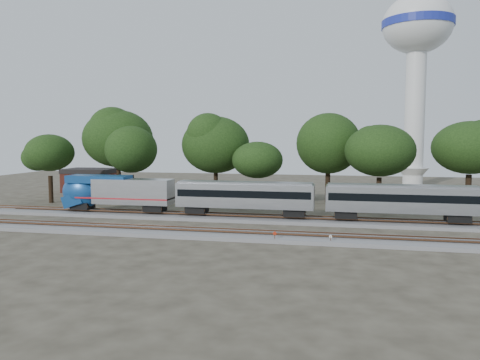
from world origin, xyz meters
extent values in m
plane|color=#383328|center=(0.00, 0.00, 0.00)|extent=(160.00, 160.00, 0.00)
cube|color=slate|center=(0.00, 6.00, 0.20)|extent=(160.00, 5.00, 0.40)
cube|color=brown|center=(0.00, 5.28, 0.66)|extent=(160.00, 0.08, 0.15)
cube|color=brown|center=(0.00, 6.72, 0.66)|extent=(160.00, 0.08, 0.15)
cube|color=slate|center=(0.00, -4.00, 0.20)|extent=(160.00, 5.00, 0.40)
cube|color=brown|center=(0.00, -4.72, 0.66)|extent=(160.00, 0.08, 0.15)
cube|color=brown|center=(0.00, -3.28, 0.66)|extent=(160.00, 0.08, 0.15)
cube|color=silver|center=(-15.63, 6.00, 3.25)|extent=(10.47, 2.96, 3.26)
ellipsoid|color=navy|center=(-23.14, 6.00, 3.00)|extent=(5.33, 3.08, 4.54)
cube|color=navy|center=(-20.47, 6.00, 4.78)|extent=(8.40, 2.90, 0.99)
cube|color=black|center=(-22.65, 6.00, 3.99)|extent=(0.44, 2.27, 1.29)
cube|color=#AD1A22|center=(-16.82, 6.00, 2.41)|extent=(12.84, 3.00, 0.18)
cube|color=black|center=(-22.99, 6.00, 1.17)|extent=(2.57, 2.17, 0.89)
cube|color=black|center=(-12.62, 6.00, 1.17)|extent=(2.57, 2.17, 0.89)
cube|color=silver|center=(-0.70, 6.00, 3.10)|extent=(17.19, 2.96, 2.96)
cube|color=black|center=(-0.70, 6.00, 3.40)|extent=(16.60, 3.01, 0.89)
cube|color=gray|center=(-0.70, 6.00, 4.63)|extent=(16.79, 2.37, 0.35)
cube|color=black|center=(-6.93, 6.00, 1.17)|extent=(2.57, 2.17, 0.89)
cube|color=black|center=(5.52, 6.00, 1.17)|extent=(2.57, 2.17, 0.89)
cube|color=silver|center=(17.88, 6.00, 3.10)|extent=(17.19, 2.96, 2.96)
cube|color=black|center=(17.88, 6.00, 3.40)|extent=(16.60, 3.01, 0.89)
cube|color=gray|center=(17.88, 6.00, 4.63)|extent=(16.79, 2.37, 0.35)
cube|color=black|center=(11.65, 6.00, 1.17)|extent=(2.57, 2.17, 0.89)
cube|color=black|center=(24.10, 6.00, 1.17)|extent=(2.57, 2.17, 0.89)
cylinder|color=#512D19|center=(4.70, -5.94, 0.49)|extent=(0.06, 0.06, 0.97)
cylinder|color=red|center=(4.70, -5.94, 0.92)|extent=(0.35, 0.05, 0.35)
cylinder|color=#512D19|center=(10.07, -5.71, 0.42)|extent=(0.06, 0.06, 0.85)
cylinder|color=silver|center=(10.07, -5.71, 0.80)|extent=(0.29, 0.13, 0.30)
cube|color=#512D19|center=(5.57, -5.62, 0.15)|extent=(0.52, 0.34, 0.30)
cylinder|color=silver|center=(25.98, 52.46, 14.07)|extent=(4.02, 4.02, 28.15)
cone|color=silver|center=(25.98, 52.46, 2.01)|extent=(6.43, 6.43, 4.02)
ellipsoid|color=silver|center=(25.98, 52.46, 33.43)|extent=(14.07, 14.07, 11.96)
cylinder|color=#1C299C|center=(25.98, 52.46, 33.43)|extent=(14.24, 14.24, 1.61)
cube|color=brown|center=(-35.60, 30.28, 1.80)|extent=(9.28, 6.70, 3.61)
cube|color=black|center=(-35.60, 30.28, 4.01)|extent=(9.49, 6.91, 0.81)
cylinder|color=black|center=(-33.86, 15.10, 2.13)|extent=(0.70, 0.70, 4.26)
ellipsoid|color=black|center=(-33.86, 15.10, 7.92)|extent=(8.04, 8.04, 6.84)
cylinder|color=black|center=(-24.30, 19.39, 2.73)|extent=(0.70, 0.70, 5.45)
ellipsoid|color=black|center=(-24.30, 19.39, 10.13)|extent=(10.28, 10.28, 8.74)
cylinder|color=black|center=(-20.34, 15.80, 2.28)|extent=(0.70, 0.70, 4.57)
ellipsoid|color=black|center=(-20.34, 15.80, 8.49)|extent=(8.62, 8.62, 7.32)
cylinder|color=black|center=(-7.97, 19.37, 2.47)|extent=(0.70, 0.70, 4.94)
ellipsoid|color=black|center=(-7.97, 19.37, 9.17)|extent=(9.31, 9.31, 7.91)
cylinder|color=black|center=(-0.82, 16.08, 1.90)|extent=(0.70, 0.70, 3.80)
ellipsoid|color=black|center=(-0.82, 16.08, 7.06)|extent=(7.17, 7.17, 6.09)
cylinder|color=black|center=(9.05, 25.03, 2.52)|extent=(0.70, 0.70, 5.05)
ellipsoid|color=black|center=(9.05, 25.03, 9.38)|extent=(9.52, 9.52, 8.09)
cylinder|color=black|center=(16.46, 19.09, 2.27)|extent=(0.70, 0.70, 4.54)
ellipsoid|color=black|center=(16.46, 19.09, 8.43)|extent=(8.56, 8.56, 7.27)
cylinder|color=black|center=(29.93, 25.03, 2.37)|extent=(0.70, 0.70, 4.74)
ellipsoid|color=black|center=(29.93, 25.03, 8.80)|extent=(8.93, 8.93, 7.59)
camera|label=1|loc=(10.68, -50.69, 10.22)|focal=35.00mm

